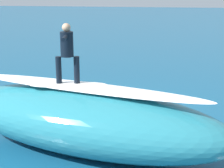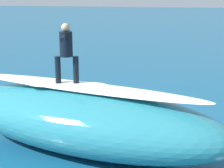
{
  "view_description": "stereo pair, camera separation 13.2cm",
  "coord_description": "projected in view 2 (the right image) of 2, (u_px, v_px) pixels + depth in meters",
  "views": [
    {
      "loc": [
        -1.68,
        11.45,
        4.2
      ],
      "look_at": [
        -0.08,
        1.01,
        1.28
      ],
      "focal_mm": 57.73,
      "sensor_mm": 36.0,
      "label": 1
    },
    {
      "loc": [
        -1.81,
        11.43,
        4.2
      ],
      "look_at": [
        -0.08,
        1.01,
        1.28
      ],
      "focal_mm": 57.73,
      "sensor_mm": 36.0,
      "label": 2
    }
  ],
  "objects": [
    {
      "name": "wave_crest",
      "position": [
        85.0,
        120.0,
        9.26
      ],
      "size": [
        8.02,
        4.41,
        1.68
      ],
      "primitive_type": "ellipsoid",
      "rotation": [
        0.0,
        0.0,
        -0.26
      ],
      "color": "teal",
      "rests_on": "ground_plane"
    },
    {
      "name": "surfer_riding",
      "position": [
        66.0,
        49.0,
        8.96
      ],
      "size": [
        0.6,
        1.43,
        1.51
      ],
      "rotation": [
        0.0,
        0.0,
        0.17
      ],
      "color": "black",
      "rests_on": "surfboard_riding"
    },
    {
      "name": "foam_patch_mid",
      "position": [
        102.0,
        133.0,
        10.33
      ],
      "size": [
        0.71,
        0.61,
        0.17
      ],
      "primitive_type": "ellipsoid",
      "rotation": [
        0.0,
        0.0,
        2.72
      ],
      "color": "white",
      "rests_on": "ground_plane"
    },
    {
      "name": "wave_foam_lip",
      "position": [
        84.0,
        87.0,
        9.02
      ],
      "size": [
        6.49,
        2.52,
        0.08
      ],
      "primitive_type": "ellipsoid",
      "rotation": [
        0.0,
        0.0,
        -0.26
      ],
      "color": "white",
      "rests_on": "wave_crest"
    },
    {
      "name": "ground_plane",
      "position": [
        115.0,
        112.0,
        12.27
      ],
      "size": [
        120.0,
        120.0,
        0.0
      ],
      "primitive_type": "plane",
      "color": "#145175"
    },
    {
      "name": "surfboard_riding",
      "position": [
        67.0,
        85.0,
        9.21
      ],
      "size": [
        2.06,
        0.88,
        0.1
      ],
      "primitive_type": "ellipsoid",
      "rotation": [
        0.0,
        0.0,
        0.17
      ],
      "color": "silver",
      "rests_on": "wave_crest"
    },
    {
      "name": "surfboard_paddling",
      "position": [
        144.0,
        105.0,
        12.91
      ],
      "size": [
        2.09,
        1.32,
        0.06
      ],
      "primitive_type": "ellipsoid",
      "rotation": [
        0.0,
        0.0,
        2.72
      ],
      "color": "#33B2D1",
      "rests_on": "ground_plane"
    },
    {
      "name": "surfer_paddling",
      "position": [
        141.0,
        100.0,
        12.93
      ],
      "size": [
        1.71,
        0.94,
        0.32
      ],
      "rotation": [
        0.0,
        0.0,
        2.72
      ],
      "color": "black",
      "rests_on": "surfboard_paddling"
    }
  ]
}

